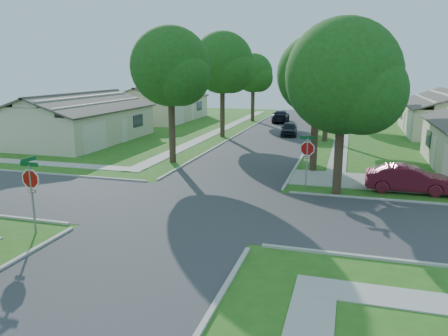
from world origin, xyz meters
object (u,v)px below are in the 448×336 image
Objects in this scene: tree_w_mid at (223,66)px; tree_e_near at (318,79)px; stop_sign_sw at (31,182)px; house_nw_near at (79,124)px; stop_sign_ne at (307,151)px; tree_e_mid at (329,68)px; house_nw_far at (160,108)px; car_driveway at (408,179)px; car_curb_west at (281,116)px; tree_ne_corner at (344,82)px; tree_e_far at (335,71)px; tree_w_far at (254,75)px; car_curb_east at (289,129)px; tree_w_near at (171,70)px.

tree_e_near is at bearing -51.95° from tree_w_mid.
house_nw_near is (-11.29, 19.70, -0.51)m from stop_sign_sw.
stop_sign_ne is 0.32× the size of tree_e_mid.
tree_e_near is 31.24m from house_nw_far.
tree_e_mid is at bearing 89.97° from tree_e_near.
house_nw_far is at bearing 44.52° from car_driveway.
car_curb_west is (-5.90, 28.98, -1.33)m from stop_sign_ne.
stop_sign_sw is 14.64m from tree_ne_corner.
stop_sign_sw is 0.34× the size of tree_e_far.
house_nw_near is (-20.69, 10.30, -0.51)m from stop_sign_ne.
car_curb_east is at bearing -61.01° from tree_w_far.
tree_e_far is 12.36m from car_curb_east.
tree_e_near reaches higher than car_driveway.
tree_e_mid is 2.50× the size of car_curb_east.
stop_sign_sw is at bearing -90.07° from tree_w_far.
house_nw_near is 3.21× the size of car_driveway.
tree_e_mid is 1.06× the size of tree_e_far.
stop_sign_sw is at bearing -90.23° from tree_w_near.
tree_w_far reaches higher than car_driveway.
tree_e_mid reaches higher than car_curb_east.
house_nw_near reaches higher than stop_sign_ne.
tree_ne_corner reaches higher than stop_sign_ne.
tree_e_near is 0.96× the size of tree_ne_corner.
car_curb_west is (3.50, 38.38, -1.33)m from stop_sign_sw.
tree_e_near is at bearing 89.32° from stop_sign_ne.
car_driveway is at bearing -71.97° from tree_e_mid.
car_curb_west is at bearing 82.05° from tree_w_near.
car_curb_east is 10.51m from car_curb_west.
house_nw_far is at bearing 127.16° from stop_sign_ne.
tree_e_near is 0.95× the size of tree_e_far.
car_curb_west is at bearing 101.51° from stop_sign_ne.
house_nw_far is (0.00, 17.00, 0.00)m from house_nw_near.
tree_e_mid is at bearing 51.92° from tree_w_near.
car_driveway is at bearing -45.77° from house_nw_far.
tree_ne_corner is (11.00, -4.80, -0.52)m from tree_w_near.
house_nw_near is (-20.75, -19.01, -4.46)m from tree_e_far.
car_curb_east is 0.76× the size of car_curb_west.
tree_e_mid reaches higher than tree_ne_corner.
tree_e_near reaches higher than tree_w_far.
house_nw_far is 3.69× the size of car_curb_east.
car_curb_west is at bearing 74.81° from tree_w_mid.
stop_sign_sw is 0.32× the size of tree_e_mid.
tree_w_far is at bearing 90.01° from tree_w_near.
tree_w_near is (-9.40, -12.00, -0.14)m from tree_e_mid.
tree_e_near is 15.26m from tree_w_mid.
stop_sign_ne is 19.12m from car_curb_east.
tree_w_near is 0.66× the size of house_nw_near.
tree_ne_corner is (1.61, -29.80, -0.39)m from tree_e_far.
stop_sign_sw is at bearing -103.73° from tree_e_far.
tree_e_near is at bearing 55.54° from car_driveway.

